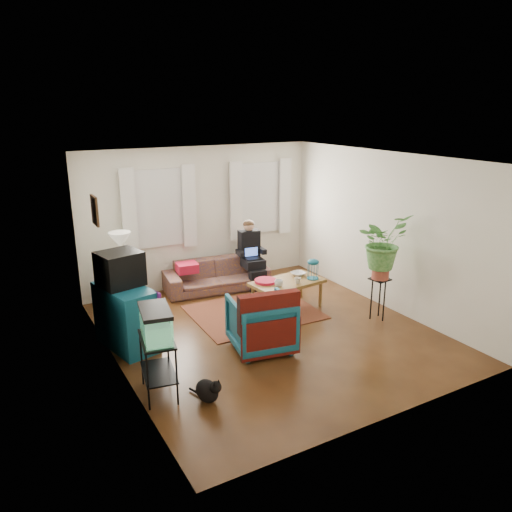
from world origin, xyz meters
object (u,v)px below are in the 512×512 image
sofa (216,270)px  coffee_table (287,295)px  side_table (124,289)px  plant_stand (378,299)px  armchair (261,321)px  dresser (126,317)px  aquarium_stand (159,367)px

sofa → coffee_table: size_ratio=1.58×
side_table → plant_stand: bearing=-34.9°
sofa → plant_stand: (1.68, -2.48, -0.03)m
sofa → coffee_table: 1.56m
armchair → coffee_table: bearing=-127.1°
dresser → plant_stand: dresser is taller
aquarium_stand → coffee_table: aquarium_stand is taller
sofa → plant_stand: sofa is taller
side_table → coffee_table: bearing=-29.3°
sofa → armchair: armchair is taller
sofa → plant_stand: bearing=-48.6°
aquarium_stand → armchair: bearing=24.7°
side_table → coffee_table: size_ratio=0.58×
side_table → armchair: size_ratio=0.84×
sofa → aquarium_stand: sofa is taller
aquarium_stand → armchair: 1.69m
plant_stand → side_table: bearing=145.1°
side_table → aquarium_stand: aquarium_stand is taller
plant_stand → sofa: bearing=124.1°
sofa → dresser: 2.54m
sofa → plant_stand: 3.00m
dresser → aquarium_stand: bearing=-103.5°
sofa → armchair: (-0.46, -2.44, 0.05)m
plant_stand → aquarium_stand: bearing=-174.3°
side_table → aquarium_stand: 2.79m
aquarium_stand → dresser: bearing=99.9°
coffee_table → armchair: bearing=-143.6°
dresser → aquarium_stand: (-0.01, -1.41, -0.09)m
coffee_table → plant_stand: 1.49m
side_table → plant_stand: 4.18m
side_table → plant_stand: (3.42, -2.39, -0.01)m
plant_stand → armchair: bearing=178.9°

